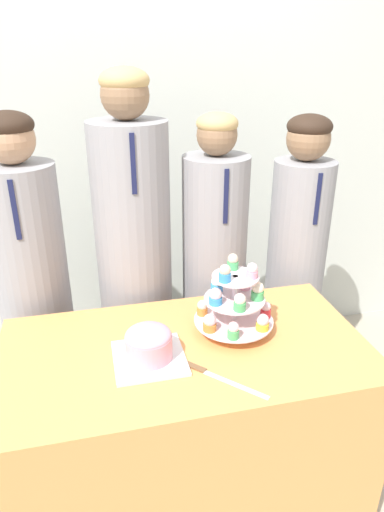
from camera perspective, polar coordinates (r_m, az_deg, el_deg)
The scene contains 9 objects.
wall_back at distance 2.46m, azimuth -7.15°, elevation 16.36°, with size 9.00×0.06×2.70m.
table at distance 1.82m, azimuth -0.77°, elevation -21.21°, with size 1.24×0.65×0.77m.
round_cake at distance 1.49m, azimuth -5.44°, elevation -10.97°, with size 0.23×0.23×0.12m.
cake_knife at distance 1.46m, azimuth 1.86°, elevation -14.39°, with size 0.23×0.24×0.01m.
cupcake_stand at distance 1.60m, azimuth 5.28°, elevation -5.58°, with size 0.28×0.28×0.28m.
student_0 at distance 2.04m, azimuth -18.89°, elevation -5.58°, with size 0.29×0.30×1.49m.
student_1 at distance 2.01m, azimuth -7.07°, elevation -2.88°, with size 0.31×0.32×1.64m.
student_2 at distance 2.10m, azimuth 2.72°, elevation -3.81°, with size 0.28×0.29×1.47m.
student_3 at distance 2.23m, azimuth 12.65°, elevation -2.48°, with size 0.27×0.28×1.45m.
Camera 1 is at (-0.27, -0.92, 1.69)m, focal length 32.00 mm.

